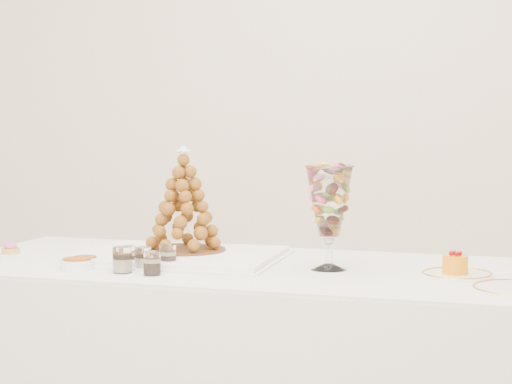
# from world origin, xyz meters

# --- Properties ---
(lace_tray) EXTENTS (0.64, 0.48, 0.02)m
(lace_tray) POSITION_xyz_m (-0.27, 0.23, 0.77)
(lace_tray) COLOR white
(lace_tray) RESTS_ON buffet_table
(macaron_vase) EXTENTS (0.14, 0.14, 0.31)m
(macaron_vase) POSITION_xyz_m (0.24, 0.15, 0.97)
(macaron_vase) COLOR white
(macaron_vase) RESTS_ON buffet_table
(cake_plate) EXTENTS (0.21, 0.21, 0.01)m
(cake_plate) POSITION_xyz_m (0.62, 0.12, 0.77)
(cake_plate) COLOR white
(cake_plate) RESTS_ON buffet_table
(pink_tart) EXTENTS (0.06, 0.06, 0.04)m
(pink_tart) POSITION_xyz_m (-0.84, 0.21, 0.78)
(pink_tart) COLOR tan
(pink_tart) RESTS_ON buffet_table
(verrine_a) EXTENTS (0.05, 0.05, 0.06)m
(verrine_a) POSITION_xyz_m (-0.37, 0.07, 0.79)
(verrine_a) COLOR white
(verrine_a) RESTS_ON buffet_table
(verrine_b) EXTENTS (0.06, 0.06, 0.07)m
(verrine_b) POSITION_xyz_m (-0.30, 0.02, 0.80)
(verrine_b) COLOR white
(verrine_b) RESTS_ON buffet_table
(verrine_c) EXTENTS (0.06, 0.06, 0.07)m
(verrine_c) POSITION_xyz_m (-0.24, 0.07, 0.80)
(verrine_c) COLOR white
(verrine_c) RESTS_ON buffet_table
(verrine_d) EXTENTS (0.07, 0.07, 0.08)m
(verrine_d) POSITION_xyz_m (-0.34, -0.05, 0.80)
(verrine_d) COLOR white
(verrine_d) RESTS_ON buffet_table
(verrine_e) EXTENTS (0.06, 0.06, 0.07)m
(verrine_e) POSITION_xyz_m (-0.24, -0.07, 0.80)
(verrine_e) COLOR white
(verrine_e) RESTS_ON buffet_table
(ramekin_back) EXTENTS (0.08, 0.08, 0.02)m
(ramekin_back) POSITION_xyz_m (-0.50, 0.04, 0.78)
(ramekin_back) COLOR white
(ramekin_back) RESTS_ON buffet_table
(ramekin_front) EXTENTS (0.10, 0.10, 0.03)m
(ramekin_front) POSITION_xyz_m (-0.50, -0.03, 0.78)
(ramekin_front) COLOR white
(ramekin_front) RESTS_ON buffet_table
(croquembouche) EXTENTS (0.27, 0.27, 0.34)m
(croquembouche) POSITION_xyz_m (-0.26, 0.29, 0.95)
(croquembouche) COLOR brown
(croquembouche) RESTS_ON lace_tray
(mousse_cake) EXTENTS (0.07, 0.07, 0.07)m
(mousse_cake) POSITION_xyz_m (0.62, 0.12, 0.80)
(mousse_cake) COLOR orange
(mousse_cake) RESTS_ON cake_plate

